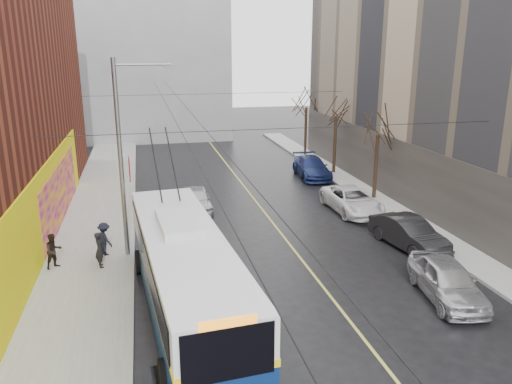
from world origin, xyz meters
The scene contains 20 objects.
ground centered at (0.00, 0.00, 0.00)m, with size 140.00×140.00×0.00m, color black.
sidewalk_left centered at (-8.00, 12.00, 0.07)m, with size 4.00×60.00×0.15m, color gray.
sidewalk_right centered at (9.00, 12.00, 0.07)m, with size 2.00×60.00×0.15m, color gray.
lane_line centered at (1.50, 14.00, 0.00)m, with size 0.12×50.00×0.01m, color #BFB74C.
building_far centered at (-6.00, 44.99, 9.02)m, with size 20.50×12.10×18.00m.
streetlight_pole centered at (-6.14, 10.00, 4.85)m, with size 2.65×0.60×9.00m.
catenary_wires centered at (-2.54, 14.77, 6.25)m, with size 18.00×60.00×0.22m.
tree_near centered at (9.00, 16.00, 4.98)m, with size 3.20×3.20×6.40m.
tree_mid centered at (9.00, 23.00, 5.25)m, with size 3.20×3.20×6.68m.
tree_far centered at (9.00, 30.00, 5.14)m, with size 3.20×3.20×6.57m.
pigeons_flying centered at (-2.42, 10.45, 6.77)m, with size 2.05×3.02×1.36m.
trolleybus centered at (-4.10, 4.17, 1.65)m, with size 3.70×12.70×5.95m.
parked_car_a centered at (5.80, 3.13, 0.77)m, with size 1.81×4.49×1.53m, color #BBBDC1.
parked_car_b centered at (7.00, 8.15, 0.75)m, with size 1.58×4.54×1.50m, color black.
parked_car_c centered at (6.60, 13.99, 0.71)m, with size 2.37×5.13×1.43m, color white.
parked_car_d centered at (7.00, 22.43, 0.76)m, with size 2.12×5.22×1.51m, color navy.
following_car centered at (-2.36, 16.24, 0.70)m, with size 1.65×4.10×1.40m, color #B7B6BB.
pedestrian_a centered at (-7.41, 8.83, 0.95)m, with size 0.58×0.38×1.59m, color black.
pedestrian_b centered at (-9.35, 9.18, 0.93)m, with size 0.76×0.59×1.56m, color black.
pedestrian_c centered at (-7.29, 10.18, 0.93)m, with size 1.01×0.58×1.56m, color black.
Camera 1 is at (-5.30, -12.28, 9.32)m, focal length 35.00 mm.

